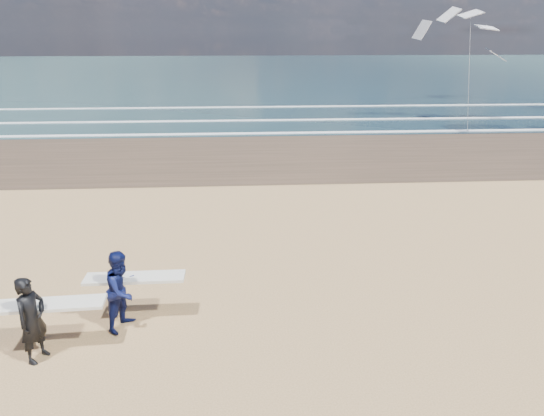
{
  "coord_description": "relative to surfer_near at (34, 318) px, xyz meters",
  "views": [
    {
      "loc": [
        3.6,
        -7.55,
        6.19
      ],
      "look_at": [
        4.44,
        6.0,
        1.19
      ],
      "focal_mm": 32.0,
      "sensor_mm": 36.0,
      "label": 1
    }
  ],
  "objects": [
    {
      "name": "foam_breakers",
      "position": [
        20.53,
        27.25,
        -0.87
      ],
      "size": [
        220.0,
        11.7,
        0.05
      ],
      "color": "white",
      "rests_on": "ground"
    },
    {
      "name": "surfer_near",
      "position": [
        0.0,
        0.0,
        0.0
      ],
      "size": [
        2.22,
        1.05,
        1.8
      ],
      "color": "black",
      "rests_on": "ground"
    },
    {
      "name": "ocean",
      "position": [
        20.53,
        71.15,
        -0.91
      ],
      "size": [
        220.0,
        100.0,
        0.02
      ],
      "primitive_type": "cube",
      "color": "#1B323B",
      "rests_on": "ground"
    },
    {
      "name": "kite_1",
      "position": [
        19.37,
        24.6,
        4.1
      ],
      "size": [
        6.74,
        4.84,
        8.51
      ],
      "color": "slate",
      "rests_on": "ground"
    },
    {
      "name": "wet_sand_strip",
      "position": [
        20.53,
        17.15,
        -0.91
      ],
      "size": [
        220.0,
        12.0,
        0.01
      ],
      "primitive_type": "cube",
      "color": "#443324",
      "rests_on": "ground"
    },
    {
      "name": "surfer_far",
      "position": [
        1.48,
        1.03,
        -0.0
      ],
      "size": [
        2.21,
        1.17,
        1.81
      ],
      "color": "#0B1343",
      "rests_on": "ground"
    }
  ]
}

